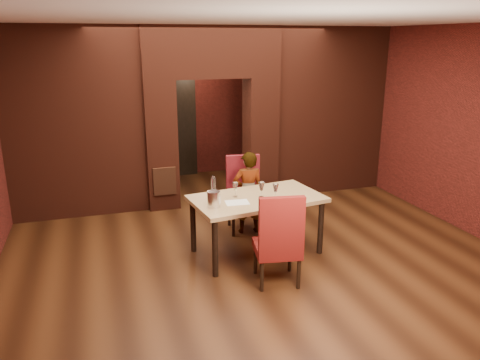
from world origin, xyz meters
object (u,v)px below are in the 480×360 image
Objects in this scene: person_seated at (248,193)px; wine_glass_b at (261,190)px; potted_plant at (278,211)px; chair_near at (277,237)px; wine_glass_c at (276,191)px; water_bottle at (213,186)px; dining_table at (257,225)px; wine_glass_a at (235,190)px; wine_bucket at (214,199)px; chair_far at (245,195)px.

person_seated is 0.84m from wine_glass_b.
potted_plant is (0.65, 0.97, -0.74)m from wine_glass_b.
chair_near reaches higher than wine_glass_c.
chair_near is 4.29× the size of water_bottle.
dining_table is 8.24× the size of wine_glass_b.
person_seated is 0.95m from wine_glass_c.
wine_glass_c reaches higher than wine_glass_a.
chair_near is 1.99m from potted_plant.
dining_table is 8.44× the size of wine_glass_c.
water_bottle is (-0.69, -0.51, 0.33)m from person_seated.
person_seated is 1.28m from wine_bucket.
chair_far reaches higher than wine_glass_b.
wine_bucket reaches higher than wine_glass_a.
dining_table is at bearing -82.84° from chair_near.
wine_bucket is (-0.64, 0.66, 0.35)m from chair_near.
wine_bucket is 0.46m from water_bottle.
wine_glass_c is at bearing -35.75° from wine_glass_b.
chair_far is at bearing 42.21° from water_bottle.
wine_glass_c is (0.51, -0.24, 0.00)m from wine_glass_a.
potted_plant is at bearing 56.01° from wine_glass_b.
dining_table is at bearing 86.07° from person_seated.
wine_bucket is at bearing -170.26° from dining_table.
wine_glass_a is 1.50m from potted_plant.
wine_glass_c is at bearing -75.52° from chair_far.
wine_glass_a is 0.56m from wine_glass_c.
chair_far is at bearing 75.28° from dining_table.
chair_near reaches higher than wine_glass_a.
water_bottle is at bearing -151.11° from potted_plant.
person_seated reaches higher than wine_bucket.
person_seated reaches higher than potted_plant.
water_bottle is at bearing 149.93° from dining_table.
wine_glass_c is (0.16, -0.12, -0.00)m from wine_glass_b.
chair_far reaches higher than potted_plant.
chair_near is (-0.14, -1.71, 0.01)m from chair_far.
dining_table is 0.79m from person_seated.
water_bottle is at bearing -54.72° from chair_near.
person_seated is 0.92m from water_bottle.
chair_near reaches higher than water_bottle.
chair_far is 0.98m from water_bottle.
wine_glass_b is (0.34, -0.12, 0.01)m from wine_glass_a.
wine_bucket is at bearing -103.83° from water_bottle.
person_seated reaches higher than chair_far.
dining_table is at bearing -89.17° from chair_far.
wine_bucket is at bearing -140.29° from potted_plant.
wine_glass_b is at bearing 90.37° from person_seated.
wine_glass_b is 0.68m from water_bottle.
wine_glass_c is (0.26, 0.72, 0.35)m from chair_near.
person_seated is at bearing 73.13° from dining_table.
wine_glass_c is at bearing -99.99° from chair_near.
chair_near is 5.51× the size of wine_glass_b.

